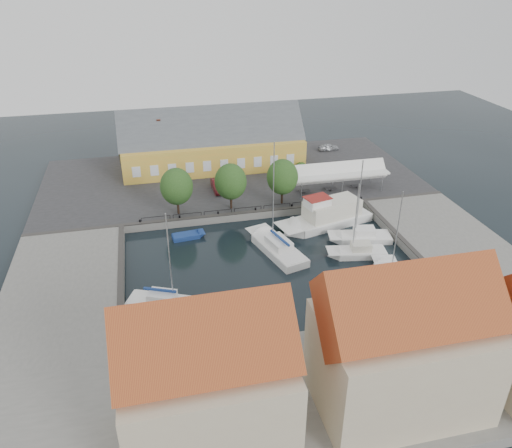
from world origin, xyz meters
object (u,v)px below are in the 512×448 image
Objects in this scene: car_silver at (328,147)px; car_red at (218,186)px; tent_canopy at (339,173)px; center_sailboat at (277,249)px; trawler at (327,217)px; east_boat_b at (358,253)px; east_boat_a at (361,238)px; warehouse at (208,145)px; east_boat_c at (393,281)px; launch_nw at (188,237)px; west_boat_d at (166,304)px; launch_sw at (172,324)px.

car_red is at bearing 118.90° from car_silver.
center_sailboat is (-12.53, -13.02, -3.32)m from tent_canopy.
trawler is at bearing 157.95° from car_silver.
east_boat_b is at bearing -57.01° from car_red.
east_boat_a is (-1.75, -12.72, -3.42)m from tent_canopy.
east_boat_c is (14.34, -35.93, -4.17)m from warehouse.
trawler is at bearing 98.49° from east_boat_c.
trawler is 3.21× the size of launch_nw.
trawler is 5.59m from east_boat_a.
car_red is 1.11× the size of launch_nw.
trawler is at bearing 30.86° from west_boat_d.
west_boat_d is (-25.98, -20.76, -3.41)m from tent_canopy.
east_boat_a is at bearing 1.59° from center_sailboat.
east_boat_a is 26.31m from launch_sw.
east_boat_b is 0.87× the size of west_boat_d.
tent_canopy is at bearing 77.37° from east_boat_b.
warehouse is 2.95× the size of east_boat_b.
car_silver is at bearing 29.62° from car_red.
east_boat_a is 2.64× the size of launch_nw.
tent_canopy is at bearing 162.50° from car_silver.
tent_canopy is 35.12m from launch_sw.
car_red is 23.73m from east_boat_b.
car_silver is at bearing 41.02° from launch_nw.
car_silver is 0.26× the size of center_sailboat.
car_red is 29.59m from east_boat_c.
launch_sw is (-23.41, -1.62, -0.17)m from east_boat_c.
west_boat_d is (-21.60, -12.90, -0.75)m from trawler.
car_red is at bearing 62.84° from launch_nw.
launch_sw is (-30.33, -39.92, -1.51)m from car_silver.
east_boat_a is at bearing 166.06° from car_silver.
tent_canopy is 3.95× the size of car_silver.
east_boat_a is at bearing -14.72° from launch_nw.
east_boat_b reaches higher than car_red.
warehouse reaches higher than car_red.
car_silver is at bearing 75.63° from east_boat_b.
west_boat_d reaches higher than trawler.
west_boat_d reaches higher than tent_canopy.
car_silver reaches higher than launch_nw.
east_boat_a reaches higher than east_boat_c.
warehouse is 21.63m from tent_canopy.
east_boat_b is at bearing -24.83° from launch_nw.
center_sailboat reaches higher than launch_nw.
car_silver is 0.85× the size of launch_nw.
tent_canopy is at bearing 38.62° from west_boat_d.
center_sailboat reaches higher than east_boat_a.
launch_sw is (-13.14, -10.67, -0.27)m from center_sailboat.
east_boat_b is 20.70m from launch_nw.
launch_nw is at bearing 74.99° from west_boat_d.
center_sailboat is at bearing -76.63° from car_red.
center_sailboat is at bearing -30.15° from launch_nw.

